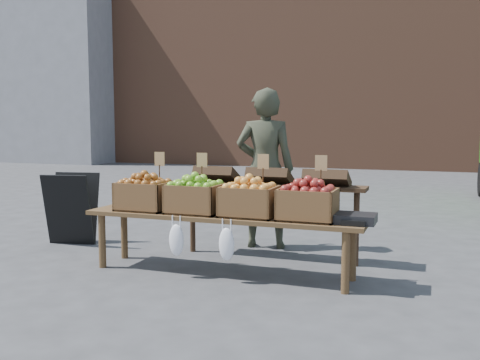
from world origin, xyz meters
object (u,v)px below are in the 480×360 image
(display_bench, at_px, (222,244))
(crate_russet_pears, at_px, (195,199))
(vendor, at_px, (265,169))
(chalkboard_sign, at_px, (72,208))
(crate_red_apples, at_px, (249,201))
(crate_green_apples, at_px, (308,204))
(crate_golden_apples, at_px, (145,196))
(back_table, at_px, (270,210))
(weighing_scale, at_px, (356,218))

(display_bench, height_order, crate_russet_pears, crate_russet_pears)
(display_bench, bearing_deg, crate_russet_pears, 180.00)
(vendor, bearing_deg, chalkboard_sign, 5.09)
(chalkboard_sign, bearing_deg, crate_red_apples, -24.54)
(crate_green_apples, bearing_deg, vendor, 122.72)
(crate_golden_apples, bearing_deg, crate_red_apples, 0.00)
(display_bench, xyz_separation_m, crate_red_apples, (0.28, 0.00, 0.42))
(display_bench, bearing_deg, chalkboard_sign, 164.96)
(chalkboard_sign, relative_size, display_bench, 0.32)
(crate_golden_apples, bearing_deg, back_table, 33.66)
(display_bench, xyz_separation_m, crate_russet_pears, (-0.28, 0.00, 0.42))
(chalkboard_sign, distance_m, weighing_scale, 3.47)
(display_bench, distance_m, crate_green_apples, 0.93)
(crate_russet_pears, bearing_deg, weighing_scale, 0.00)
(vendor, bearing_deg, weighing_scale, 123.83)
(weighing_scale, bearing_deg, crate_green_apples, 180.00)
(vendor, xyz_separation_m, crate_russet_pears, (-0.32, -1.22, -0.20))
(crate_russet_pears, bearing_deg, crate_green_apples, 0.00)
(vendor, bearing_deg, back_table, 102.25)
(chalkboard_sign, distance_m, crate_russet_pears, 2.00)
(weighing_scale, bearing_deg, vendor, 134.78)
(back_table, bearing_deg, crate_golden_apples, -146.34)
(crate_golden_apples, distance_m, crate_green_apples, 1.65)
(chalkboard_sign, bearing_deg, display_bench, -26.17)
(vendor, height_order, weighing_scale, vendor)
(vendor, xyz_separation_m, back_table, (0.21, -0.50, -0.39))
(back_table, relative_size, weighing_scale, 6.18)
(crate_green_apples, xyz_separation_m, weighing_scale, (0.43, 0.00, -0.10))
(chalkboard_sign, relative_size, weighing_scale, 2.51)
(crate_russet_pears, bearing_deg, back_table, 53.58)
(vendor, distance_m, display_bench, 1.37)
(back_table, relative_size, crate_russet_pears, 4.20)
(crate_golden_apples, relative_size, crate_russet_pears, 1.00)
(vendor, distance_m, weighing_scale, 1.74)
(crate_golden_apples, relative_size, weighing_scale, 1.47)
(display_bench, height_order, crate_green_apples, crate_green_apples)
(crate_red_apples, bearing_deg, crate_green_apples, 0.00)
(crate_golden_apples, height_order, crate_russet_pears, same)
(chalkboard_sign, height_order, crate_golden_apples, chalkboard_sign)
(chalkboard_sign, bearing_deg, vendor, 4.91)
(crate_russet_pears, bearing_deg, vendor, 75.31)
(display_bench, relative_size, weighing_scale, 7.94)
(vendor, xyz_separation_m, crate_golden_apples, (-0.87, -1.22, -0.20))
(vendor, relative_size, chalkboard_sign, 2.14)
(chalkboard_sign, height_order, weighing_scale, chalkboard_sign)
(crate_golden_apples, bearing_deg, vendor, 54.45)
(crate_green_apples, bearing_deg, crate_golden_apples, 180.00)
(vendor, relative_size, crate_russet_pears, 3.65)
(crate_russet_pears, relative_size, crate_red_apples, 1.00)
(back_table, bearing_deg, chalkboard_sign, -176.72)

